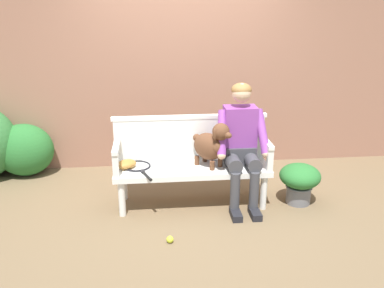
{
  "coord_description": "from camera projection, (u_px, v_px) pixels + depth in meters",
  "views": [
    {
      "loc": [
        -0.41,
        -4.08,
        2.13
      ],
      "look_at": [
        0.0,
        0.0,
        0.69
      ],
      "focal_mm": 39.11,
      "sensor_mm": 36.0,
      "label": 1
    }
  ],
  "objects": [
    {
      "name": "ground_plane",
      "position": [
        192.0,
        203.0,
        4.57
      ],
      "size": [
        40.0,
        40.0,
        0.0
      ],
      "primitive_type": "plane",
      "color": "brown"
    },
    {
      "name": "brick_garden_fence",
      "position": [
        182.0,
        59.0,
        5.36
      ],
      "size": [
        8.0,
        0.3,
        2.77
      ],
      "primitive_type": "cube",
      "color": "#936651",
      "rests_on": "ground"
    },
    {
      "name": "hedge_bush_mid_left",
      "position": [
        25.0,
        150.0,
        5.21
      ],
      "size": [
        0.71,
        0.55,
        0.66
      ],
      "primitive_type": "ellipsoid",
      "color": "#286B2D",
      "rests_on": "ground"
    },
    {
      "name": "garden_bench",
      "position": [
        192.0,
        171.0,
        4.45
      ],
      "size": [
        1.64,
        0.5,
        0.44
      ],
      "color": "white",
      "rests_on": "ground"
    },
    {
      "name": "bench_backrest",
      "position": [
        190.0,
        137.0,
        4.55
      ],
      "size": [
        1.68,
        0.06,
        0.5
      ],
      "color": "white",
      "rests_on": "garden_bench"
    },
    {
      "name": "bench_armrest_left_end",
      "position": [
        116.0,
        154.0,
        4.21
      ],
      "size": [
        0.06,
        0.5,
        0.28
      ],
      "color": "white",
      "rests_on": "garden_bench"
    },
    {
      "name": "bench_armrest_right_end",
      "position": [
        267.0,
        149.0,
        4.35
      ],
      "size": [
        0.06,
        0.5,
        0.28
      ],
      "color": "white",
      "rests_on": "garden_bench"
    },
    {
      "name": "person_seated",
      "position": [
        241.0,
        141.0,
        4.37
      ],
      "size": [
        0.56,
        0.65,
        1.31
      ],
      "color": "black",
      "rests_on": "ground"
    },
    {
      "name": "dog_on_bench",
      "position": [
        212.0,
        144.0,
        4.34
      ],
      "size": [
        0.43,
        0.46,
        0.5
      ],
      "color": "brown",
      "rests_on": "garden_bench"
    },
    {
      "name": "tennis_racket",
      "position": [
        138.0,
        167.0,
        4.39
      ],
      "size": [
        0.37,
        0.58,
        0.03
      ],
      "color": "black",
      "rests_on": "garden_bench"
    },
    {
      "name": "baseball_glove",
      "position": [
        126.0,
        164.0,
        4.36
      ],
      "size": [
        0.28,
        0.27,
        0.09
      ],
      "primitive_type": "ellipsoid",
      "rotation": [
        0.0,
        0.0,
        0.63
      ],
      "color": "#9E6B2D",
      "rests_on": "garden_bench"
    },
    {
      "name": "tennis_ball",
      "position": [
        170.0,
        239.0,
        3.83
      ],
      "size": [
        0.07,
        0.07,
        0.07
      ],
      "primitive_type": "sphere",
      "color": "#CCDB33",
      "rests_on": "ground"
    },
    {
      "name": "potted_plant",
      "position": [
        300.0,
        180.0,
        4.51
      ],
      "size": [
        0.44,
        0.44,
        0.44
      ],
      "color": "slate",
      "rests_on": "ground"
    }
  ]
}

